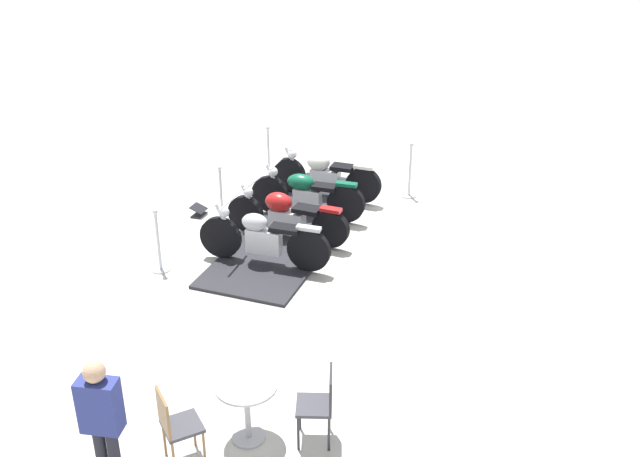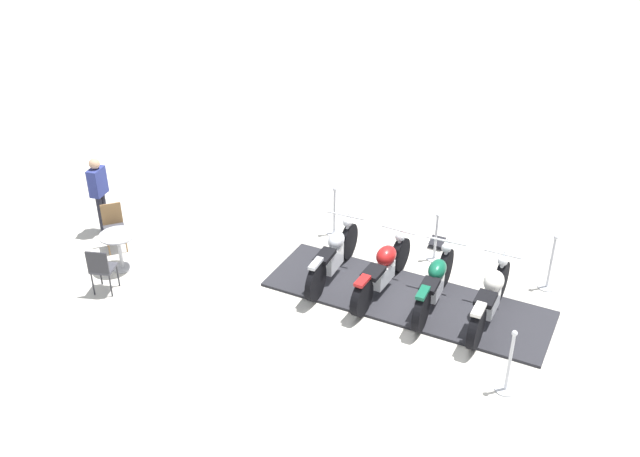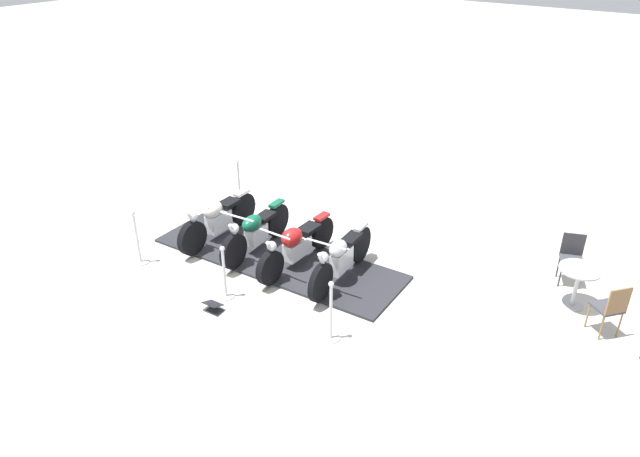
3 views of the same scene
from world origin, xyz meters
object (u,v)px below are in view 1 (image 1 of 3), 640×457
object	(u,v)px
motorcycle_cream	(324,174)
stanchion_right_rear	(159,250)
bystander_person	(102,419)
cafe_chair_across_table	(321,401)
stanchion_right_front	(269,160)
motorcycle_chrome	(262,237)
motorcycle_forest	(306,193)
cafe_table	(247,399)
stanchion_left_front	(410,179)
stanchion_right_mid	(221,199)
motorcycle_maroon	(285,215)
info_placard	(199,212)
cafe_chair_near_table	(175,423)

from	to	relation	value
motorcycle_cream	stanchion_right_rear	xyz separation A→B (m)	(1.30, 3.75, -0.15)
motorcycle_cream	bystander_person	bearing A→B (deg)	94.16
motorcycle_cream	cafe_chair_across_table	bearing A→B (deg)	109.55
stanchion_right_front	motorcycle_chrome	bearing A→B (deg)	115.53
motorcycle_forest	cafe_table	bearing A→B (deg)	102.20
stanchion_left_front	stanchion_right_mid	xyz separation A→B (m)	(2.95, 2.36, -0.02)
motorcycle_maroon	info_placard	xyz separation A→B (m)	(1.97, -0.29, -0.42)
cafe_chair_across_table	stanchion_right_front	bearing A→B (deg)	-80.57
cafe_chair_near_table	motorcycle_maroon	bearing A→B (deg)	52.58
stanchion_right_front	motorcycle_cream	bearing A→B (deg)	157.91
stanchion_right_rear	info_placard	distance (m)	2.17
stanchion_left_front	cafe_chair_across_table	distance (m)	7.26
motorcycle_forest	bystander_person	world-z (taller)	bystander_person
motorcycle_maroon	info_placard	size ratio (longest dim) A/B	6.91
info_placard	cafe_table	size ratio (longest dim) A/B	0.44
cafe_chair_near_table	cafe_chair_across_table	size ratio (longest dim) A/B	1.02
motorcycle_chrome	stanchion_right_rear	bearing A→B (deg)	22.67
info_placard	stanchion_right_mid	bearing A→B (deg)	-78.19
cafe_chair_near_table	cafe_chair_across_table	world-z (taller)	cafe_chair_near_table
cafe_table	cafe_chair_near_table	distance (m)	0.82
stanchion_right_front	stanchion_left_front	xyz separation A→B (m)	(-3.07, -0.17, 0.00)
info_placard	cafe_chair_near_table	distance (m)	6.52
stanchion_right_front	cafe_chair_near_table	xyz separation A→B (m)	(-2.93, 7.94, 0.18)
motorcycle_forest	motorcycle_maroon	xyz separation A→B (m)	(-0.05, 0.98, -0.01)
motorcycle_maroon	bystander_person	world-z (taller)	bystander_person
motorcycle_forest	motorcycle_maroon	size ratio (longest dim) A/B	0.96
stanchion_right_mid	info_placard	size ratio (longest dim) A/B	3.12
motorcycle_maroon	cafe_chair_across_table	bearing A→B (deg)	119.60
motorcycle_cream	stanchion_right_mid	distance (m)	2.12
stanchion_right_mid	cafe_chair_across_table	size ratio (longest dim) A/B	1.11
motorcycle_chrome	bystander_person	distance (m)	5.11
stanchion_left_front	cafe_chair_across_table	world-z (taller)	stanchion_left_front
motorcycle_cream	stanchion_left_front	bearing A→B (deg)	-155.53
stanchion_right_rear	bystander_person	distance (m)	4.86
info_placard	stanchion_right_front	bearing A→B (deg)	-11.16
motorcycle_forest	info_placard	distance (m)	2.09
stanchion_right_front	stanchion_right_mid	xyz separation A→B (m)	(-0.12, 2.19, -0.01)
stanchion_right_mid	motorcycle_maroon	bearing A→B (deg)	165.06
motorcycle_maroon	stanchion_right_front	world-z (taller)	stanchion_right_front
motorcycle_maroon	cafe_table	distance (m)	5.03
motorcycle_maroon	cafe_chair_across_table	size ratio (longest dim) A/B	2.46
stanchion_right_front	stanchion_right_rear	world-z (taller)	stanchion_right_front
cafe_chair_near_table	bystander_person	xyz separation A→B (m)	(0.36, 0.66, 0.46)
motorcycle_forest	cafe_chair_across_table	distance (m)	5.98
cafe_table	motorcycle_maroon	bearing A→B (deg)	-69.06
stanchion_left_front	cafe_table	bearing A→B (deg)	92.90
motorcycle_maroon	motorcycle_chrome	bearing A→B (deg)	92.96
cafe_table	stanchion_right_mid	bearing A→B (deg)	-56.92
motorcycle_forest	stanchion_right_front	size ratio (longest dim) A/B	1.94
motorcycle_cream	motorcycle_chrome	distance (m)	2.96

